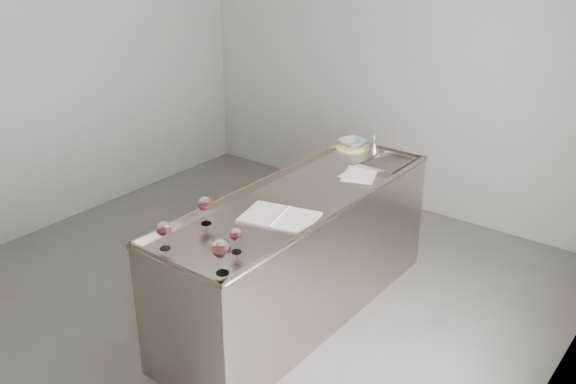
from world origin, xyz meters
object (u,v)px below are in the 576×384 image
Objects in this scene: wine_funnel at (374,149)px; ceramic_bowl at (353,143)px; counter at (299,256)px; wine_glass_left at (205,205)px; wine_glass_right at (221,249)px; wine_glass_small at (236,235)px; notebook at (280,217)px; wine_glass_middle at (163,229)px.

ceramic_bowl is at bearing 168.23° from wine_funnel.
wine_glass_left is (-0.22, -0.70, 0.60)m from counter.
wine_glass_right reaches higher than wine_glass_left.
wine_glass_small is 0.52m from notebook.
wine_glass_middle is at bearing 180.00° from wine_glass_right.
counter is 0.95m from wine_glass_left.
notebook is at bearing 68.84° from wine_glass_middle.
wine_glass_right reaches higher than counter.
wine_glass_right is (0.27, -1.08, 0.62)m from counter.
wine_glass_left reaches higher than wine_funnel.
ceramic_bowl is (-0.42, 1.93, -0.06)m from wine_glass_small.
wine_funnel reaches higher than notebook.
wine_glass_small is 0.72× the size of ceramic_bowl.
notebook is 1.38m from wine_funnel.
wine_glass_small is at bearing -84.24° from wine_funnel.
wine_glass_middle is 1.16× the size of wine_glass_small.
wine_glass_small is at bearing 31.91° from wine_glass_middle.
wine_glass_right is 0.39× the size of notebook.
ceramic_bowl is at bearing 89.56° from notebook.
wine_glass_middle is 0.33× the size of notebook.
counter is 0.60m from notebook.
wine_glass_left is at bearing -96.91° from wine_funnel.
wine_glass_small is at bearing -21.88° from wine_glass_left.
wine_funnel is (0.21, 1.73, -0.08)m from wine_glass_left.
wine_glass_small is at bearing -95.22° from notebook.
notebook is at bearing 103.52° from wine_glass_right.
wine_glass_right is at bearing -82.21° from wine_funnel.
ceramic_bowl is (-0.24, 1.08, 0.51)m from counter.
wine_glass_right is 1.16× the size of wine_funnel.
counter is 13.53× the size of wine_glass_middle.
wine_funnel is at bearing 97.79° from wine_glass_right.
ceramic_bowl is at bearing 102.72° from counter.
wine_glass_left is 0.88× the size of ceramic_bowl.
counter is 13.48× the size of wine_funnel.
wine_funnel reaches higher than counter.
wine_glass_small reaches higher than ceramic_bowl.
counter is 1.25m from wine_glass_middle.
wine_glass_small is at bearing -77.76° from ceramic_bowl.
wine_glass_middle is at bearing -125.08° from notebook.
wine_glass_right reaches higher than wine_glass_middle.
wine_glass_middle is at bearing -88.45° from ceramic_bowl.
wine_glass_small is 1.90m from wine_funnel.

